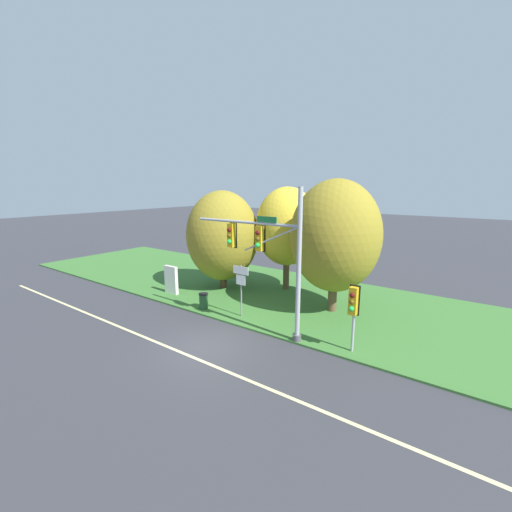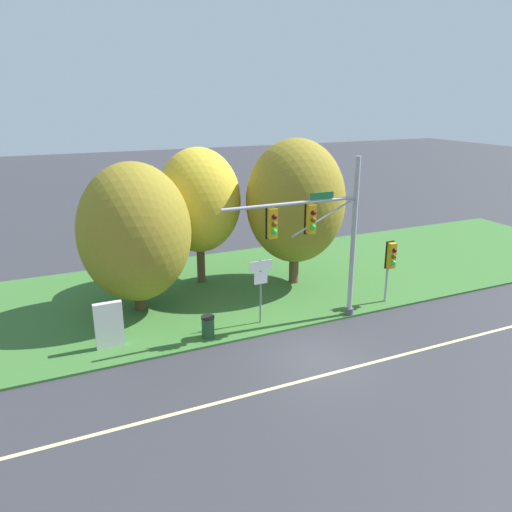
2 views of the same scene
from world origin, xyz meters
TOP-DOWN VIEW (x-y plane):
  - ground_plane at (0.00, 0.00)m, footprint 160.00×160.00m
  - lane_stripe at (0.00, -1.20)m, footprint 36.00×0.16m
  - grass_verge at (0.00, 8.25)m, footprint 48.00×11.50m
  - traffic_signal_mast at (1.64, 2.71)m, footprint 6.35×0.49m
  - pedestrian_signal_near_kerb at (5.78, 3.08)m, footprint 0.46×0.55m
  - route_sign_post at (-0.77, 3.59)m, footprint 1.03×0.08m
  - tree_nearest_road at (-5.29, 7.21)m, footprint 5.03×5.03m
  - tree_left_of_mast at (-1.48, 9.60)m, footprint 4.33×4.33m
  - tree_behind_signpost at (2.98, 7.43)m, footprint 5.09×5.09m
  - info_kiosk at (-7.16, 4.02)m, footprint 1.10×0.24m
  - trash_bin at (-3.34, 3.23)m, footprint 0.56×0.56m

SIDE VIEW (x-z plane):
  - ground_plane at x=0.00m, z-range 0.00..0.00m
  - lane_stripe at x=0.00m, z-range 0.00..0.01m
  - grass_verge at x=0.00m, z-range 0.00..0.10m
  - trash_bin at x=-3.34m, z-range 0.11..1.04m
  - info_kiosk at x=-7.16m, z-range 0.09..1.99m
  - route_sign_post at x=-0.77m, z-range 0.63..3.56m
  - pedestrian_signal_near_kerb at x=5.78m, z-range 0.78..3.83m
  - tree_nearest_road at x=-5.29m, z-range 0.39..7.27m
  - traffic_signal_mast at x=1.64m, z-range 0.65..7.82m
  - tree_behind_signpost at x=2.98m, z-range 0.70..8.30m
  - tree_left_of_mast at x=-1.48m, z-range 0.95..8.08m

